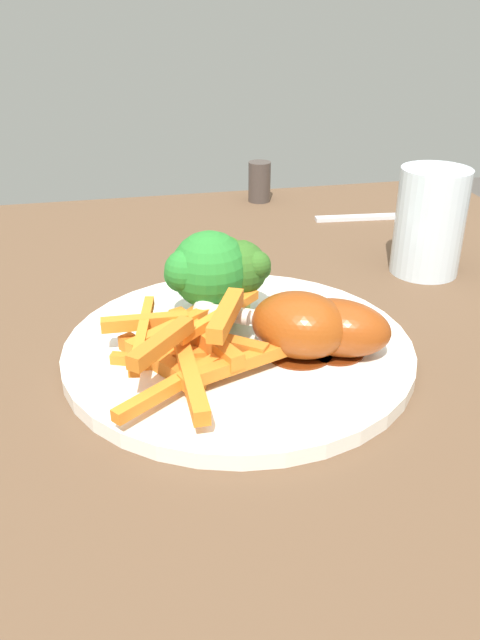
{
  "coord_description": "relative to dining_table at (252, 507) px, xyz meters",
  "views": [
    {
      "loc": [
        -0.37,
        0.09,
        1.0
      ],
      "look_at": [
        0.05,
        -0.0,
        0.77
      ],
      "focal_mm": 35.9,
      "sensor_mm": 36.0,
      "label": 1
    }
  ],
  "objects": [
    {
      "name": "dining_table",
      "position": [
        0.0,
        0.0,
        0.0
      ],
      "size": [
        1.01,
        0.84,
        0.74
      ],
      "color": "brown",
      "rests_on": "ground_plane"
    },
    {
      "name": "dinner_plate",
      "position": [
        0.05,
        -0.0,
        0.12
      ],
      "size": [
        0.27,
        0.27,
        0.01
      ],
      "primitive_type": "cylinder",
      "color": "white",
      "rests_on": "dining_table"
    },
    {
      "name": "broccoli_floret_front",
      "position": [
        0.1,
        0.02,
        0.17
      ],
      "size": [
        0.07,
        0.07,
        0.08
      ],
      "color": "#80AA4C",
      "rests_on": "dinner_plate"
    },
    {
      "name": "broccoli_floret_middle",
      "position": [
        0.09,
        -0.01,
        0.17
      ],
      "size": [
        0.05,
        0.05,
        0.07
      ],
      "color": "#92B54C",
      "rests_on": "dinner_plate"
    },
    {
      "name": "broccoli_floret_back",
      "position": [
        0.11,
        -0.01,
        0.16
      ],
      "size": [
        0.05,
        0.05,
        0.06
      ],
      "color": "#92A851",
      "rests_on": "dinner_plate"
    },
    {
      "name": "carrot_fries_pile",
      "position": [
        0.02,
        0.04,
        0.14
      ],
      "size": [
        0.16,
        0.14,
        0.05
      ],
      "color": "orange",
      "rests_on": "dinner_plate"
    },
    {
      "name": "chicken_drumstick_near",
      "position": [
        0.03,
        -0.04,
        0.15
      ],
      "size": [
        0.1,
        0.12,
        0.05
      ],
      "color": "#63240A",
      "rests_on": "dinner_plate"
    },
    {
      "name": "chicken_drumstick_far",
      "position": [
        0.02,
        -0.06,
        0.14
      ],
      "size": [
        0.1,
        0.13,
        0.04
      ],
      "color": "#61220A",
      "rests_on": "dinner_plate"
    },
    {
      "name": "fork",
      "position": [
        0.34,
        -0.26,
        0.11
      ],
      "size": [
        0.03,
        0.19,
        0.0
      ],
      "primitive_type": "cube",
      "rotation": [
        0.0,
        0.0,
        1.48
      ],
      "color": "silver",
      "rests_on": "dining_table"
    },
    {
      "name": "water_glass",
      "position": [
        0.18,
        -0.22,
        0.16
      ],
      "size": [
        0.07,
        0.07,
        0.11
      ],
      "primitive_type": "cylinder",
      "color": "silver",
      "rests_on": "dining_table"
    },
    {
      "name": "pepper_shaker",
      "position": [
        0.45,
        -0.11,
        0.14
      ],
      "size": [
        0.03,
        0.03,
        0.05
      ],
      "primitive_type": "cylinder",
      "color": "#423833",
      "rests_on": "dining_table"
    }
  ]
}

